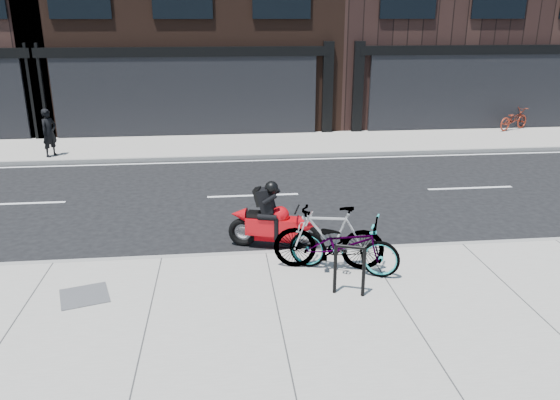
{
  "coord_description": "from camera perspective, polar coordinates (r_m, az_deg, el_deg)",
  "views": [
    {
      "loc": [
        -0.8,
        -11.69,
        4.51
      ],
      "look_at": [
        0.38,
        -1.08,
        0.9
      ],
      "focal_mm": 35.0,
      "sensor_mm": 36.0,
      "label": 1
    }
  ],
  "objects": [
    {
      "name": "sidewalk_far",
      "position": [
        19.96,
        -3.88,
        5.78
      ],
      "size": [
        60.0,
        3.5,
        0.13
      ],
      "primitive_type": "cube",
      "color": "gray",
      "rests_on": "ground"
    },
    {
      "name": "bicycle_rear",
      "position": [
        9.86,
        5.13,
        -3.95
      ],
      "size": [
        2.07,
        0.94,
        1.2
      ],
      "primitive_type": "imported",
      "rotation": [
        0.0,
        0.0,
        4.52
      ],
      "color": "gray",
      "rests_on": "sidewalk_near"
    },
    {
      "name": "bicycle_front",
      "position": [
        9.8,
        6.69,
        -4.61
      ],
      "size": [
        2.12,
        1.48,
        1.06
      ],
      "primitive_type": "imported",
      "rotation": [
        0.0,
        0.0,
        1.14
      ],
      "color": "gray",
      "rests_on": "sidewalk_near"
    },
    {
      "name": "pedestrian",
      "position": [
        19.35,
        -22.98,
        6.49
      ],
      "size": [
        0.62,
        0.68,
        1.56
      ],
      "primitive_type": "imported",
      "rotation": [
        0.0,
        0.0,
        1.01
      ],
      "color": "black",
      "rests_on": "sidewalk_far"
    },
    {
      "name": "bike_rack",
      "position": [
        9.03,
        7.28,
        -6.82
      ],
      "size": [
        0.5,
        0.22,
        0.88
      ],
      "rotation": [
        0.0,
        0.0,
        -0.35
      ],
      "color": "black",
      "rests_on": "sidewalk_near"
    },
    {
      "name": "utility_grate",
      "position": [
        9.68,
        -19.76,
        -9.39
      ],
      "size": [
        0.94,
        0.94,
        0.02
      ],
      "primitive_type": "cube",
      "rotation": [
        0.0,
        0.0,
        0.3
      ],
      "color": "#424244",
      "rests_on": "sidewalk_near"
    },
    {
      "name": "motorcycle",
      "position": [
        11.0,
        -0.23,
        -2.25
      ],
      "size": [
        1.87,
        0.87,
        1.43
      ],
      "rotation": [
        0.0,
        0.0,
        -0.29
      ],
      "color": "black",
      "rests_on": "ground"
    },
    {
      "name": "sidewalk_near",
      "position": [
        8.07,
        0.42,
        -14.75
      ],
      "size": [
        60.0,
        6.0,
        0.13
      ],
      "primitive_type": "cube",
      "color": "gray",
      "rests_on": "ground"
    },
    {
      "name": "bicycle_far",
      "position": [
        24.13,
        23.23,
        7.78
      ],
      "size": [
        1.73,
        1.26,
        0.87
      ],
      "primitive_type": "imported",
      "rotation": [
        0.0,
        0.0,
        2.04
      ],
      "color": "maroon",
      "rests_on": "sidewalk_far"
    },
    {
      "name": "ground",
      "position": [
        12.55,
        -2.25,
        -2.39
      ],
      "size": [
        120.0,
        120.0,
        0.0
      ],
      "primitive_type": "plane",
      "color": "black",
      "rests_on": "ground"
    }
  ]
}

